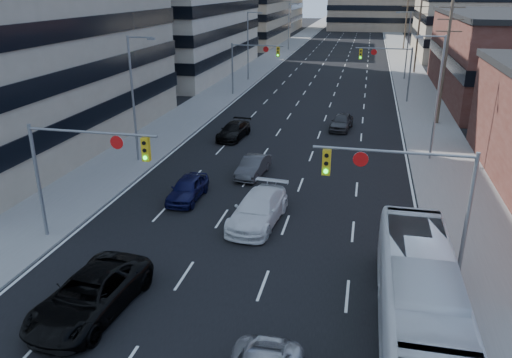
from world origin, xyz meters
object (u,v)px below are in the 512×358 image
object	(u,v)px
black_pickup	(90,295)
white_van	(258,209)
transit_bus	(419,300)
sedan_blue	(188,188)

from	to	relation	value
black_pickup	white_van	size ratio (longest dim) A/B	1.05
white_van	black_pickup	bearing A→B (deg)	-111.18
black_pickup	transit_bus	size ratio (longest dim) A/B	0.53
transit_bus	white_van	bearing A→B (deg)	133.51
white_van	sedan_blue	world-z (taller)	white_van
white_van	transit_bus	size ratio (longest dim) A/B	0.50
white_van	transit_bus	xyz separation A→B (m)	(7.67, -7.99, 0.74)
black_pickup	sedan_blue	xyz separation A→B (m)	(-0.13, 11.53, -0.11)
white_van	transit_bus	world-z (taller)	transit_bus
black_pickup	sedan_blue	world-z (taller)	black_pickup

